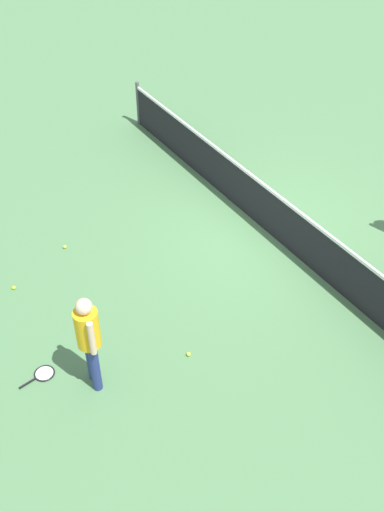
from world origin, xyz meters
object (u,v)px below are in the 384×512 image
at_px(player_near_side, 89,336).
at_px(tennis_ball_midcourt, 189,354).
at_px(tennis_ball_baseline, 14,288).
at_px(tennis_ball_near_player, 65,247).
at_px(tennis_racket_near_player, 43,374).

distance_m(player_near_side, tennis_ball_midcourt, 1.75).
relative_size(tennis_ball_midcourt, tennis_ball_baseline, 1.00).
bearing_deg(player_near_side, tennis_ball_midcourt, 77.36).
bearing_deg(tennis_ball_near_player, tennis_ball_baseline, -65.55).
distance_m(tennis_racket_near_player, tennis_ball_near_player, 2.95).
height_order(player_near_side, tennis_racket_near_player, player_near_side).
bearing_deg(tennis_ball_midcourt, tennis_racket_near_player, -113.10).
distance_m(tennis_ball_near_player, tennis_ball_baseline, 1.30).
xyz_separation_m(player_near_side, tennis_ball_near_player, (-3.10, 0.88, -0.98)).
bearing_deg(tennis_ball_midcourt, tennis_ball_baseline, -148.91).
distance_m(tennis_ball_midcourt, tennis_ball_baseline, 3.36).
relative_size(player_near_side, tennis_ball_near_player, 25.76).
bearing_deg(tennis_ball_baseline, tennis_racket_near_player, -8.49).
bearing_deg(tennis_racket_near_player, player_near_side, 48.10).
height_order(tennis_ball_near_player, tennis_ball_baseline, same).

